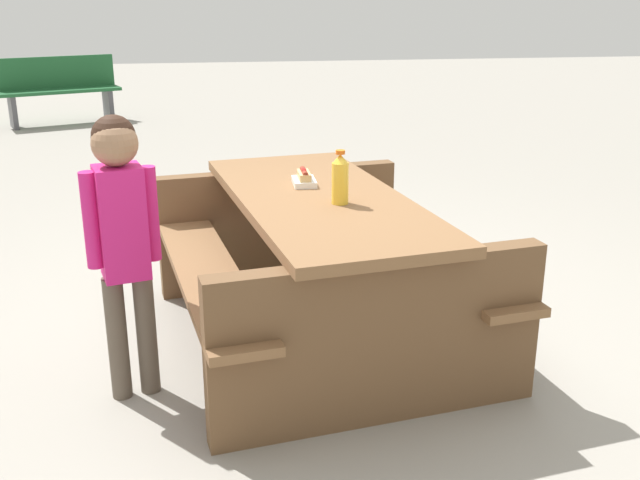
# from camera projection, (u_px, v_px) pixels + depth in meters

# --- Properties ---
(ground_plane) EXTENTS (30.00, 30.00, 0.00)m
(ground_plane) POSITION_uv_depth(u_px,v_px,m) (320.00, 338.00, 3.76)
(ground_plane) COLOR gray
(ground_plane) RESTS_ON ground
(picnic_table) EXTENTS (2.00, 1.66, 0.75)m
(picnic_table) POSITION_uv_depth(u_px,v_px,m) (320.00, 256.00, 3.61)
(picnic_table) COLOR brown
(picnic_table) RESTS_ON ground
(soda_bottle) EXTENTS (0.08, 0.08, 0.25)m
(soda_bottle) POSITION_uv_depth(u_px,v_px,m) (340.00, 179.00, 3.34)
(soda_bottle) COLOR yellow
(soda_bottle) RESTS_ON picnic_table
(hotdog_tray) EXTENTS (0.18, 0.11, 0.08)m
(hotdog_tray) POSITION_uv_depth(u_px,v_px,m) (304.00, 179.00, 3.69)
(hotdog_tray) COLOR white
(hotdog_tray) RESTS_ON picnic_table
(child_in_coat) EXTENTS (0.21, 0.29, 1.22)m
(child_in_coat) POSITION_uv_depth(u_px,v_px,m) (122.00, 223.00, 2.99)
(child_in_coat) COLOR brown
(child_in_coat) RESTS_ON ground
(park_bench_mid) EXTENTS (0.90, 1.55, 0.85)m
(park_bench_mid) POSITION_uv_depth(u_px,v_px,m) (59.00, 89.00, 9.59)
(park_bench_mid) COLOR #1E592D
(park_bench_mid) RESTS_ON ground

